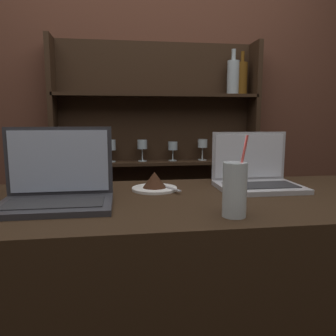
% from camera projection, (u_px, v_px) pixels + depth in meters
% --- Properties ---
extents(bar_counter, '(1.68, 0.67, 0.97)m').
position_uv_depth(bar_counter, '(175.00, 327.00, 1.20)').
color(bar_counter, black).
rests_on(bar_counter, ground_plane).
extents(back_wall, '(7.00, 0.06, 2.70)m').
position_uv_depth(back_wall, '(147.00, 102.00, 2.20)').
color(back_wall, brown).
rests_on(back_wall, ground_plane).
extents(back_shelf, '(1.32, 0.18, 1.73)m').
position_uv_depth(back_shelf, '(160.00, 168.00, 2.20)').
color(back_shelf, '#332114').
rests_on(back_shelf, ground_plane).
extents(laptop_near, '(0.34, 0.22, 0.24)m').
position_uv_depth(laptop_near, '(57.00, 188.00, 1.02)').
color(laptop_near, '#333338').
rests_on(laptop_near, bar_counter).
extents(laptop_far, '(0.31, 0.23, 0.22)m').
position_uv_depth(laptop_far, '(256.00, 176.00, 1.29)').
color(laptop_far, '#ADADB2').
rests_on(laptop_far, bar_counter).
extents(cake_plate, '(0.17, 0.18, 0.07)m').
position_uv_depth(cake_plate, '(155.00, 183.00, 1.24)').
color(cake_plate, white).
rests_on(cake_plate, bar_counter).
extents(water_glass, '(0.07, 0.07, 0.23)m').
position_uv_depth(water_glass, '(235.00, 189.00, 0.90)').
color(water_glass, silver).
rests_on(water_glass, bar_counter).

